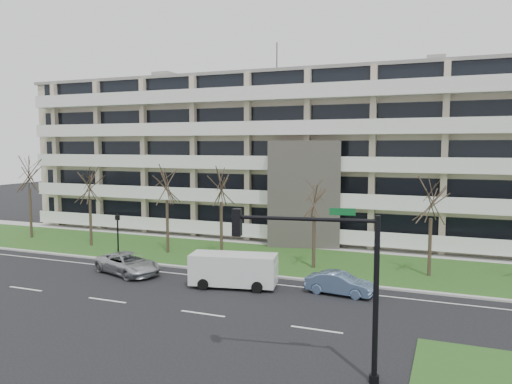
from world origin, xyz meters
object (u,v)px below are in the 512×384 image
at_px(silver_pickup, 128,264).
at_px(white_van, 235,267).
at_px(traffic_signal, 326,269).
at_px(pedestrian_signal, 118,229).
at_px(blue_sedan, 340,283).

xyz_separation_m(silver_pickup, white_van, (7.92, -0.16, 0.51)).
xyz_separation_m(white_van, traffic_signal, (7.99, -9.69, 2.91)).
distance_m(silver_pickup, pedestrian_signal, 6.20).
bearing_deg(traffic_signal, white_van, 120.06).
bearing_deg(white_van, blue_sedan, -3.25).
height_order(silver_pickup, traffic_signal, traffic_signal).
relative_size(blue_sedan, traffic_signal, 0.61).
relative_size(blue_sedan, pedestrian_signal, 1.18).
xyz_separation_m(blue_sedan, white_van, (-6.27, -0.87, 0.57)).
height_order(blue_sedan, white_van, white_van).
bearing_deg(white_van, pedestrian_signal, 148.11).
bearing_deg(pedestrian_signal, traffic_signal, -19.38).
bearing_deg(silver_pickup, blue_sedan, -67.70).
relative_size(traffic_signal, pedestrian_signal, 1.92).
bearing_deg(blue_sedan, pedestrian_signal, 84.21).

